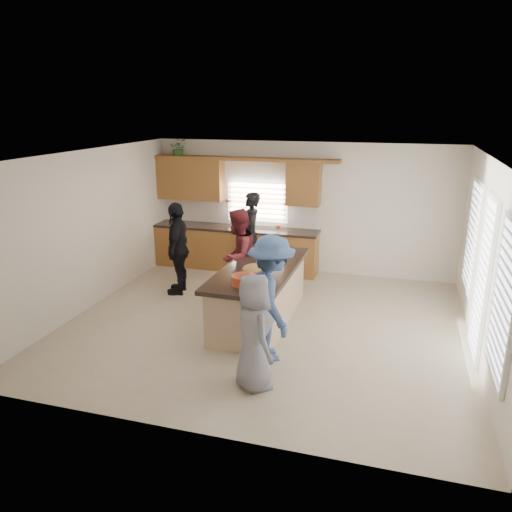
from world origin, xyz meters
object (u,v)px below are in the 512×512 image
(salad_bowl, at_px, (244,280))
(woman_left_mid, at_px, (238,257))
(woman_right_back, at_px, (271,298))
(woman_right_front, at_px, (254,332))
(island, at_px, (259,295))
(woman_left_front, at_px, (178,248))
(woman_left_back, at_px, (251,234))

(salad_bowl, xyz_separation_m, woman_left_mid, (-0.60, 1.54, -0.15))
(woman_right_back, bearing_deg, woman_right_front, 151.41)
(woman_right_back, distance_m, woman_right_front, 0.84)
(island, relative_size, woman_right_back, 1.48)
(woman_left_front, bearing_deg, woman_left_mid, 72.47)
(salad_bowl, bearing_deg, woman_left_front, 137.57)
(woman_left_mid, relative_size, woman_right_back, 0.97)
(island, distance_m, woman_right_front, 2.13)
(salad_bowl, distance_m, woman_left_front, 2.53)
(woman_left_mid, xyz_separation_m, woman_right_back, (1.11, -1.86, 0.03))
(woman_right_front, bearing_deg, woman_left_front, 2.53)
(woman_right_back, bearing_deg, woman_left_mid, 2.79)
(salad_bowl, bearing_deg, woman_right_front, -66.44)
(island, bearing_deg, woman_right_front, -75.22)
(woman_left_front, distance_m, woman_right_front, 3.72)
(woman_left_mid, distance_m, woman_left_front, 1.27)
(island, height_order, woman_left_front, woman_left_front)
(woman_left_mid, xyz_separation_m, woman_right_front, (1.11, -2.69, -0.11))
(woman_left_mid, height_order, woman_left_front, woman_left_front)
(woman_left_back, xyz_separation_m, woman_right_front, (1.34, -4.27, -0.12))
(woman_left_back, xyz_separation_m, woman_left_front, (-1.03, -1.41, -0.00))
(salad_bowl, xyz_separation_m, woman_right_front, (0.50, -1.16, -0.26))
(salad_bowl, height_order, woman_right_back, woman_right_back)
(island, relative_size, woman_right_front, 1.76)
(salad_bowl, distance_m, woman_left_back, 3.23)
(island, xyz_separation_m, salad_bowl, (0.01, -0.88, 0.58))
(island, relative_size, woman_left_front, 1.52)
(salad_bowl, bearing_deg, woman_right_back, -32.48)
(woman_left_back, distance_m, woman_right_back, 3.70)
(woman_left_mid, distance_m, woman_right_front, 2.91)
(woman_left_front, height_order, woman_right_front, woman_left_front)
(salad_bowl, distance_m, woman_right_back, 0.62)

